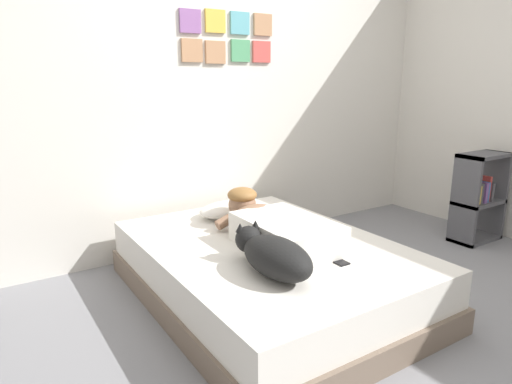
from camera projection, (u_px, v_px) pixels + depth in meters
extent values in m
plane|color=gray|center=(365.00, 318.00, 2.60)|extent=(12.23, 12.23, 0.00)
cube|color=silver|center=(225.00, 91.00, 3.62)|extent=(4.11, 0.10, 2.50)
cube|color=tan|center=(192.00, 50.00, 3.34)|extent=(0.17, 0.02, 0.17)
cube|color=tan|center=(215.00, 52.00, 3.44)|extent=(0.17, 0.02, 0.17)
cube|color=#4C9966|center=(240.00, 51.00, 3.56)|extent=(0.17, 0.02, 0.17)
cube|color=#CC4C47|center=(261.00, 52.00, 3.66)|extent=(0.17, 0.02, 0.17)
cube|color=#8C5999|center=(190.00, 21.00, 3.29)|extent=(0.17, 0.02, 0.17)
cube|color=gold|center=(215.00, 21.00, 3.39)|extent=(0.17, 0.02, 0.17)
cube|color=#59A5B2|center=(240.00, 23.00, 3.51)|extent=(0.17, 0.02, 0.17)
cube|color=tan|center=(263.00, 25.00, 3.62)|extent=(0.17, 0.02, 0.17)
cube|color=#726051|center=(267.00, 286.00, 2.84)|extent=(1.39, 1.91, 0.15)
cube|color=silver|center=(268.00, 260.00, 2.79)|extent=(1.35, 1.85, 0.22)
ellipsoid|color=white|center=(233.00, 209.00, 3.30)|extent=(0.52, 0.32, 0.11)
cube|color=silver|center=(286.00, 234.00, 2.66)|extent=(0.42, 0.64, 0.18)
ellipsoid|color=#8C664C|center=(255.00, 216.00, 2.93)|extent=(0.32, 0.20, 0.16)
sphere|color=#8C664C|center=(242.00, 205.00, 3.05)|extent=(0.19, 0.19, 0.19)
ellipsoid|color=olive|center=(242.00, 195.00, 3.04)|extent=(0.20, 0.20, 0.10)
cylinder|color=#8C664C|center=(231.00, 218.00, 3.00)|extent=(0.23, 0.07, 0.14)
cylinder|color=#8C664C|center=(256.00, 213.00, 3.11)|extent=(0.23, 0.07, 0.14)
ellipsoid|color=black|center=(277.00, 257.00, 2.28)|extent=(0.26, 0.48, 0.20)
sphere|color=black|center=(249.00, 239.00, 2.49)|extent=(0.15, 0.15, 0.15)
cone|color=black|center=(240.00, 227.00, 2.46)|extent=(0.05, 0.05, 0.05)
cone|color=black|center=(255.00, 224.00, 2.52)|extent=(0.05, 0.05, 0.05)
cylinder|color=teal|center=(247.00, 221.00, 3.07)|extent=(0.09, 0.09, 0.07)
torus|color=teal|center=(254.00, 220.00, 3.10)|extent=(0.05, 0.01, 0.05)
cube|color=black|center=(337.00, 261.00, 2.49)|extent=(0.07, 0.14, 0.01)
cube|color=#4C4C51|center=(464.00, 201.00, 3.67)|extent=(0.03, 0.24, 0.75)
cube|color=#4C4C51|center=(493.00, 194.00, 3.89)|extent=(0.03, 0.24, 0.75)
cube|color=#4C4C51|center=(474.00, 238.00, 3.87)|extent=(0.45, 0.24, 0.03)
cube|color=#4C4C51|center=(479.00, 202.00, 3.79)|extent=(0.45, 0.24, 0.03)
cube|color=#4C4C51|center=(485.00, 155.00, 3.69)|extent=(0.45, 0.24, 0.03)
cube|color=#4C4C51|center=(468.00, 190.00, 3.67)|extent=(0.03, 0.20, 0.22)
cube|color=gold|center=(470.00, 194.00, 3.70)|extent=(0.03, 0.17, 0.15)
cube|color=#4C4C51|center=(474.00, 192.00, 3.72)|extent=(0.04, 0.15, 0.17)
cube|color=#724C8C|center=(477.00, 191.00, 3.74)|extent=(0.03, 0.19, 0.17)
cube|color=#3866A5|center=(479.00, 191.00, 3.76)|extent=(0.02, 0.17, 0.17)
cube|color=#B23833|center=(482.00, 188.00, 3.77)|extent=(0.02, 0.15, 0.21)
cube|color=#4C4C51|center=(483.00, 191.00, 3.79)|extent=(0.03, 0.18, 0.15)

